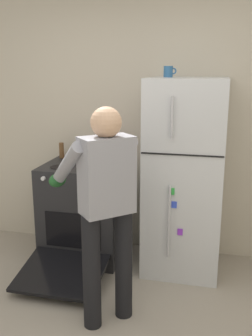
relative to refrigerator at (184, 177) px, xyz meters
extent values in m
cube|color=beige|center=(-0.40, 0.38, 0.47)|extent=(6.00, 0.10, 2.70)
cube|color=silver|center=(0.00, 0.00, 0.00)|extent=(0.68, 0.68, 1.76)
cube|color=black|center=(0.00, -0.34, 0.28)|extent=(0.67, 0.01, 0.01)
cylinder|color=#B7B7BC|center=(-0.08, -0.36, -0.30)|extent=(0.02, 0.02, 0.64)
cylinder|color=#B7B7BC|center=(-0.08, -0.36, 0.58)|extent=(0.02, 0.02, 0.33)
cube|color=purple|center=(0.01, -0.35, -0.39)|extent=(0.04, 0.01, 0.06)
cube|color=green|center=(-0.07, -0.35, -0.03)|extent=(0.04, 0.01, 0.06)
cube|color=blue|center=(-0.05, -0.35, -0.15)|extent=(0.04, 0.01, 0.06)
cube|color=black|center=(-0.97, 0.00, -0.41)|extent=(0.76, 0.64, 0.94)
cube|color=black|center=(-0.97, -0.32, -0.49)|extent=(0.53, 0.01, 0.34)
cylinder|color=black|center=(-1.15, -0.14, 0.06)|extent=(0.17, 0.17, 0.01)
cylinder|color=black|center=(-0.79, -0.14, 0.06)|extent=(0.17, 0.17, 0.01)
cylinder|color=black|center=(-1.15, 0.14, 0.06)|extent=(0.17, 0.17, 0.01)
cylinder|color=black|center=(-0.79, 0.14, 0.06)|extent=(0.17, 0.17, 0.01)
cylinder|color=silver|center=(-1.23, -0.33, 0.00)|extent=(0.04, 0.03, 0.04)
cylinder|color=silver|center=(-1.06, -0.33, 0.00)|extent=(0.04, 0.03, 0.04)
cylinder|color=silver|center=(-0.88, -0.33, 0.00)|extent=(0.04, 0.03, 0.04)
cylinder|color=silver|center=(-0.71, -0.33, 0.00)|extent=(0.04, 0.03, 0.04)
cube|color=black|center=(-0.97, -0.62, -0.75)|extent=(0.72, 0.60, 0.13)
cylinder|color=black|center=(-0.54, -1.05, -0.45)|extent=(0.13, 0.13, 0.86)
cylinder|color=black|center=(-0.35, -0.88, -0.45)|extent=(0.13, 0.13, 0.86)
cube|color=gray|center=(-0.45, -0.97, 0.25)|extent=(0.40, 0.39, 0.54)
sphere|color=tan|center=(-0.45, -0.97, 0.61)|extent=(0.21, 0.21, 0.21)
sphere|color=#383838|center=(-0.45, -0.97, 0.58)|extent=(0.15, 0.15, 0.15)
cylinder|color=gray|center=(-0.75, -0.94, 0.30)|extent=(0.41, 0.43, 0.41)
cylinder|color=gray|center=(-0.45, -0.67, 0.30)|extent=(0.41, 0.43, 0.41)
ellipsoid|color=#1E5123|center=(-0.90, -0.77, 0.13)|extent=(0.12, 0.18, 0.10)
ellipsoid|color=#1E5123|center=(-0.60, -0.50, 0.13)|extent=(0.12, 0.18, 0.10)
cylinder|color=red|center=(-0.81, -0.05, 0.12)|extent=(0.24, 0.24, 0.12)
cube|color=black|center=(-0.95, -0.05, 0.17)|extent=(0.05, 0.03, 0.02)
cube|color=black|center=(-0.67, -0.05, 0.17)|extent=(0.05, 0.03, 0.02)
cylinder|color=#2D6093|center=(-0.18, 0.05, 0.93)|extent=(0.08, 0.08, 0.10)
torus|color=#2D6093|center=(-0.14, 0.05, 0.93)|extent=(0.06, 0.01, 0.06)
cylinder|color=brown|center=(-1.27, 0.20, 0.14)|extent=(0.05, 0.05, 0.16)
camera|label=1|loc=(0.28, -3.42, 0.97)|focal=41.70mm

